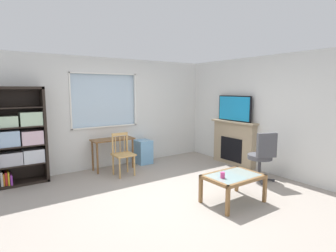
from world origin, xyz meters
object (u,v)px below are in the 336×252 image
Objects in this scene: office_chair at (262,154)px; fireplace at (234,143)px; plastic_drawer_unit at (143,152)px; tv at (234,108)px; coffee_table at (233,179)px; bookshelf at (21,139)px; wooden_chair at (123,154)px; desk_under_window at (113,144)px; sippy_cup at (223,175)px.

fireplace is at bearing 67.46° from office_chair.
plastic_drawer_unit is 2.24m from fireplace.
coffee_table is (-1.71, -1.54, -0.99)m from tv.
office_chair reaches higher than plastic_drawer_unit.
wooden_chair is at bearing -18.76° from bookshelf.
plastic_drawer_unit is at bearing 34.66° from wooden_chair.
desk_under_window reaches higher than coffee_table.
bookshelf is at bearing 132.38° from coffee_table.
wooden_chair is at bearing 163.08° from tv.
plastic_drawer_unit is (0.82, 0.56, -0.17)m from wooden_chair.
coffee_table is (0.86, -2.83, -0.20)m from desk_under_window.
coffee_table is at bearing -73.19° from desk_under_window.
fireplace is 1.28× the size of office_chair.
sippy_cup is (-0.21, -2.89, 0.21)m from plastic_drawer_unit.
bookshelf is 4.71m from office_chair.
plastic_drawer_unit is (2.65, -0.06, -0.60)m from bookshelf.
office_chair is 1.09× the size of coffee_table.
wooden_chair is 0.92× the size of tv.
tv reaches higher than desk_under_window.
fireplace is 1.27m from office_chair.
fireplace is (2.59, -1.29, -0.05)m from desk_under_window.
wooden_chair is 10.00× the size of sippy_cup.
tv reaches higher than fireplace.
wooden_chair is 0.70× the size of fireplace.
fireplace is 2.51m from sippy_cup.
desk_under_window is 1.04× the size of coffee_table.
wooden_chair is 1.01m from plastic_drawer_unit.
office_chair is at bearing -42.92° from wooden_chair.
fireplace is at bearing -26.58° from desk_under_window.
plastic_drawer_unit is 6.46× the size of sippy_cup.
bookshelf is at bearing 146.79° from office_chair.
bookshelf is at bearing 176.59° from desk_under_window.
office_chair is at bearing -62.98° from plastic_drawer_unit.
desk_under_window is at bearing -3.41° from bookshelf.
wooden_chair is at bearing 110.17° from coffee_table.
office_chair reaches higher than sippy_cup.
fireplace is (1.77, -1.34, 0.25)m from plastic_drawer_unit.
office_chair is 1.54m from sippy_cup.
plastic_drawer_unit reaches higher than coffee_table.
office_chair is at bearing -49.54° from desk_under_window.
wooden_chair is 2.40m from sippy_cup.
bookshelf is 4.02m from coffee_table.
plastic_drawer_unit is at bearing 142.76° from fireplace.
tv is (1.75, -1.34, 1.08)m from plastic_drawer_unit.
plastic_drawer_unit reaches higher than sippy_cup.
tv reaches higher than plastic_drawer_unit.
bookshelf reaches higher than tv.
wooden_chair reaches higher than desk_under_window.
plastic_drawer_unit is 0.45× the size of fireplace.
wooden_chair is at bearing 137.08° from office_chair.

